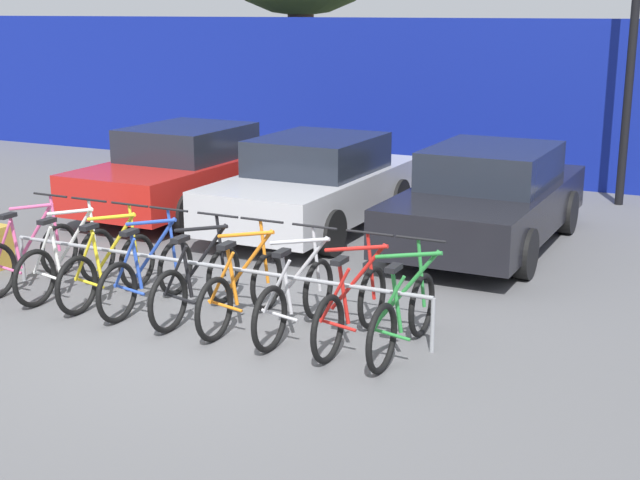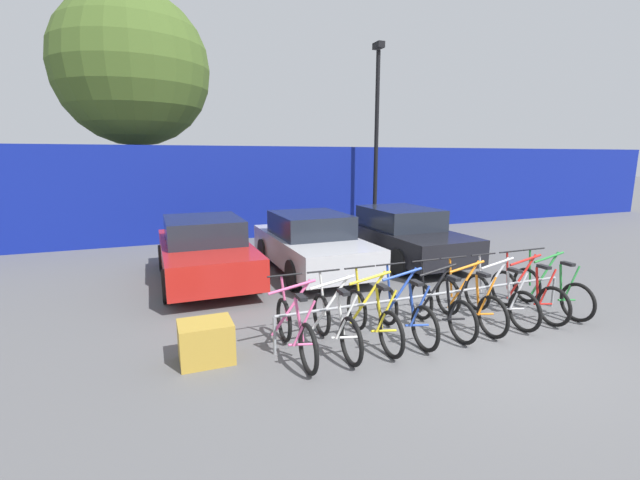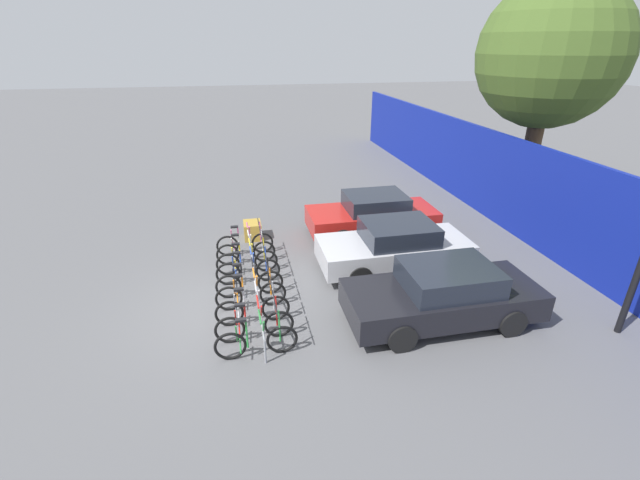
{
  "view_description": "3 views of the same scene",
  "coord_description": "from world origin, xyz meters",
  "px_view_note": "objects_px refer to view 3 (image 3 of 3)",
  "views": [
    {
      "loc": [
        4.87,
        -7.06,
        3.24
      ],
      "look_at": [
        0.6,
        1.51,
        0.74
      ],
      "focal_mm": 50.0,
      "sensor_mm": 36.0,
      "label": 1
    },
    {
      "loc": [
        -4.51,
        -4.72,
        2.7
      ],
      "look_at": [
        -1.8,
        2.1,
        1.28
      ],
      "focal_mm": 24.0,
      "sensor_mm": 36.0,
      "label": 2
    },
    {
      "loc": [
        9.12,
        0.36,
        5.9
      ],
      "look_at": [
        -0.5,
        2.37,
        1.34
      ],
      "focal_mm": 24.0,
      "sensor_mm": 36.0,
      "label": 3
    }
  ],
  "objects_px": {
    "bike_rack": "(255,277)",
    "cargo_crate": "(253,230)",
    "bicycle_blue": "(248,270)",
    "bicycle_silver": "(253,309)",
    "car_black": "(443,294)",
    "bicycle_red": "(255,325)",
    "car_red": "(372,215)",
    "bicycle_yellow": "(247,261)",
    "bicycle_pink": "(245,243)",
    "bicycle_orange": "(251,294)",
    "bicycle_black": "(250,283)",
    "bicycle_white": "(246,252)",
    "car_silver": "(395,246)",
    "tree_behind_hoarding": "(551,55)",
    "bicycle_green": "(256,341)"
  },
  "relations": [
    {
      "from": "car_red",
      "to": "bicycle_yellow",
      "type": "bearing_deg",
      "value": -66.08
    },
    {
      "from": "bicycle_blue",
      "to": "bicycle_silver",
      "type": "relative_size",
      "value": 1.0
    },
    {
      "from": "car_silver",
      "to": "car_black",
      "type": "relative_size",
      "value": 0.95
    },
    {
      "from": "bicycle_yellow",
      "to": "car_silver",
      "type": "relative_size",
      "value": 0.41
    },
    {
      "from": "bicycle_yellow",
      "to": "tree_behind_hoarding",
      "type": "height_order",
      "value": "tree_behind_hoarding"
    },
    {
      "from": "car_silver",
      "to": "bicycle_red",
      "type": "bearing_deg",
      "value": -58.98
    },
    {
      "from": "bike_rack",
      "to": "bicycle_silver",
      "type": "bearing_deg",
      "value": -6.97
    },
    {
      "from": "bicycle_silver",
      "to": "bicycle_red",
      "type": "distance_m",
      "value": 0.63
    },
    {
      "from": "cargo_crate",
      "to": "tree_behind_hoarding",
      "type": "height_order",
      "value": "tree_behind_hoarding"
    },
    {
      "from": "bike_rack",
      "to": "car_silver",
      "type": "xyz_separation_m",
      "value": [
        -0.62,
        3.94,
        0.19
      ]
    },
    {
      "from": "bicycle_orange",
      "to": "car_silver",
      "type": "distance_m",
      "value": 4.28
    },
    {
      "from": "bicycle_red",
      "to": "bicycle_white",
      "type": "bearing_deg",
      "value": -178.04
    },
    {
      "from": "bicycle_white",
      "to": "bicycle_yellow",
      "type": "relative_size",
      "value": 1.0
    },
    {
      "from": "bicycle_green",
      "to": "car_black",
      "type": "bearing_deg",
      "value": 95.36
    },
    {
      "from": "bicycle_pink",
      "to": "car_silver",
      "type": "height_order",
      "value": "car_silver"
    },
    {
      "from": "bicycle_blue",
      "to": "bicycle_white",
      "type": "bearing_deg",
      "value": 179.85
    },
    {
      "from": "car_black",
      "to": "cargo_crate",
      "type": "bearing_deg",
      "value": -144.27
    },
    {
      "from": "bicycle_blue",
      "to": "bicycle_green",
      "type": "relative_size",
      "value": 1.0
    },
    {
      "from": "bike_rack",
      "to": "cargo_crate",
      "type": "bearing_deg",
      "value": 177.62
    },
    {
      "from": "bicycle_silver",
      "to": "bicycle_red",
      "type": "height_order",
      "value": "same"
    },
    {
      "from": "car_red",
      "to": "cargo_crate",
      "type": "bearing_deg",
      "value": -96.91
    },
    {
      "from": "bicycle_orange",
      "to": "bicycle_silver",
      "type": "xyz_separation_m",
      "value": [
        0.63,
        0.0,
        0.0
      ]
    },
    {
      "from": "bicycle_green",
      "to": "car_red",
      "type": "height_order",
      "value": "car_red"
    },
    {
      "from": "bicycle_white",
      "to": "tree_behind_hoarding",
      "type": "bearing_deg",
      "value": 104.45
    },
    {
      "from": "bike_rack",
      "to": "bicycle_green",
      "type": "bearing_deg",
      "value": -3.56
    },
    {
      "from": "bicycle_black",
      "to": "bicycle_green",
      "type": "bearing_deg",
      "value": -3.65
    },
    {
      "from": "car_black",
      "to": "bicycle_red",
      "type": "bearing_deg",
      "value": -91.87
    },
    {
      "from": "bicycle_red",
      "to": "cargo_crate",
      "type": "distance_m",
      "value": 5.4
    },
    {
      "from": "bicycle_blue",
      "to": "tree_behind_hoarding",
      "type": "relative_size",
      "value": 0.21
    },
    {
      "from": "bicycle_green",
      "to": "bicycle_black",
      "type": "bearing_deg",
      "value": 179.9
    },
    {
      "from": "bicycle_orange",
      "to": "bicycle_red",
      "type": "bearing_deg",
      "value": 2.41
    },
    {
      "from": "bicycle_pink",
      "to": "bicycle_black",
      "type": "height_order",
      "value": "same"
    },
    {
      "from": "bicycle_black",
      "to": "bicycle_silver",
      "type": "xyz_separation_m",
      "value": [
        1.2,
        0.0,
        0.0
      ]
    },
    {
      "from": "car_red",
      "to": "car_black",
      "type": "bearing_deg",
      "value": 0.32
    },
    {
      "from": "car_black",
      "to": "cargo_crate",
      "type": "distance_m",
      "value": 6.82
    },
    {
      "from": "cargo_crate",
      "to": "tree_behind_hoarding",
      "type": "distance_m",
      "value": 11.74
    },
    {
      "from": "bicycle_white",
      "to": "bicycle_green",
      "type": "bearing_deg",
      "value": 1.04
    },
    {
      "from": "bicycle_pink",
      "to": "cargo_crate",
      "type": "height_order",
      "value": "bicycle_pink"
    },
    {
      "from": "bicycle_yellow",
      "to": "car_silver",
      "type": "distance_m",
      "value": 4.14
    },
    {
      "from": "bicycle_blue",
      "to": "bicycle_orange",
      "type": "bearing_deg",
      "value": -0.15
    },
    {
      "from": "bicycle_pink",
      "to": "bicycle_orange",
      "type": "distance_m",
      "value": 2.97
    },
    {
      "from": "bicycle_pink",
      "to": "bicycle_green",
      "type": "bearing_deg",
      "value": -0.09
    },
    {
      "from": "bicycle_orange",
      "to": "car_red",
      "type": "xyz_separation_m",
      "value": [
        -3.65,
        4.24,
        0.31
      ]
    },
    {
      "from": "bike_rack",
      "to": "bicycle_yellow",
      "type": "bearing_deg",
      "value": -172.86
    },
    {
      "from": "bicycle_black",
      "to": "bicycle_red",
      "type": "height_order",
      "value": "same"
    },
    {
      "from": "car_red",
      "to": "car_black",
      "type": "xyz_separation_m",
      "value": [
        5.05,
        0.03,
        0.0
      ]
    },
    {
      "from": "bicycle_black",
      "to": "tree_behind_hoarding",
      "type": "distance_m",
      "value": 12.71
    },
    {
      "from": "bicycle_blue",
      "to": "bicycle_red",
      "type": "relative_size",
      "value": 1.0
    },
    {
      "from": "bicycle_white",
      "to": "car_silver",
      "type": "relative_size",
      "value": 0.41
    },
    {
      "from": "bicycle_blue",
      "to": "bicycle_orange",
      "type": "height_order",
      "value": "same"
    }
  ]
}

